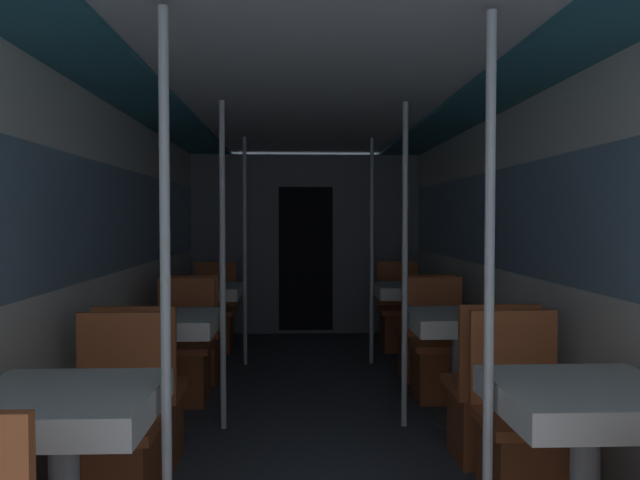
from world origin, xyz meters
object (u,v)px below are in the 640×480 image
dining_table_right_2 (411,296)px  dining_table_left_2 (205,297)px  dining_table_left_0 (63,420)px  chair_right_far_0 (525,448)px  dining_table_right_0 (586,413)px  chair_right_far_2 (400,323)px  chair_right_far_1 (439,362)px  chair_right_near_2 (424,347)px  support_pole_left_1 (223,266)px  chair_right_near_1 (489,411)px  support_pole_right_2 (372,251)px  chair_left_far_2 (214,324)px  dining_table_right_1 (460,329)px  chair_left_far_1 (183,364)px  chair_left_near_2 (195,349)px  support_pole_left_2 (245,251)px  chair_left_far_0 (114,454)px  support_pole_right_1 (405,265)px  support_pole_left_0 (166,303)px  support_pole_right_0 (489,301)px  chair_left_near_1 (143,416)px  dining_table_left_1 (165,331)px

dining_table_right_2 → dining_table_left_2: bearing=180.0°
dining_table_left_0 → dining_table_left_2: (0.00, 3.56, 0.00)m
dining_table_left_0 → chair_right_far_0: 2.06m
dining_table_right_0 → chair_right_far_2: size_ratio=0.82×
dining_table_right_0 → dining_table_right_2: (0.00, 3.56, 0.00)m
chair_right_far_1 → chair_right_near_2: 0.56m
support_pole_left_1 → chair_right_near_1: 1.85m
dining_table_right_0 → support_pole_left_1: bearing=131.3°
support_pole_right_2 → support_pole_left_1: bearing=-123.8°
chair_left_far_2 → chair_right_near_1: same height
dining_table_right_1 → support_pole_right_2: bearing=101.8°
chair_right_far_1 → chair_left_far_1: bearing=0.0°
chair_left_near_2 → support_pole_left_2: 1.06m
chair_left_near_2 → chair_right_near_1: 2.63m
support_pole_left_1 → chair_left_near_2: (-0.37, 1.17, -0.78)m
chair_left_near_2 → support_pole_right_2: (1.56, 0.61, 0.78)m
chair_left_far_0 → support_pole_right_2: 3.43m
support_pole_right_1 → dining_table_right_0: bearing=-78.2°
chair_left_far_0 → support_pole_left_0: support_pole_left_0 is taller
chair_right_far_1 → chair_right_near_1: bearing=90.0°
chair_right_far_2 → chair_right_near_2: bearing=90.0°
chair_left_far_2 → chair_left_far_0: bearing=90.0°
chair_left_far_0 → support_pole_left_1: bearing=-107.6°
support_pole_left_1 → dining_table_right_0: bearing=-48.7°
chair_right_far_1 → dining_table_left_2: bearing=-31.1°
support_pole_left_1 → support_pole_right_0: same height
chair_left_near_1 → chair_left_near_2: (0.00, 1.78, 0.00)m
chair_left_far_1 → support_pole_left_2: support_pole_left_2 is taller
dining_table_right_0 → dining_table_right_2: same height
dining_table_left_1 → chair_right_far_1: size_ratio=0.82×
support_pole_left_0 → chair_right_far_0: bearing=21.4°
chair_left_near_2 → support_pole_right_0: bearing=-62.1°
dining_table_left_0 → support_pole_right_2: (1.56, 3.56, 0.43)m
dining_table_left_2 → chair_left_far_2: (0.00, 0.61, -0.36)m
support_pole_left_0 → dining_table_left_1: 1.87m
chair_left_near_2 → chair_right_near_2: same height
support_pole_left_2 → chair_right_near_1: bearing=-56.9°
chair_right_far_1 → chair_left_near_1: bearing=32.3°
chair_left_far_1 → chair_right_far_1: size_ratio=1.00×
dining_table_left_2 → chair_left_near_2: size_ratio=0.82×
support_pole_right_1 → chair_right_far_2: support_pole_right_1 is taller
dining_table_left_0 → chair_left_near_2: chair_left_near_2 is taller
dining_table_right_0 → support_pole_right_0: (-0.37, 0.00, 0.43)m
chair_left_near_1 → chair_right_far_2: same height
chair_left_far_0 → dining_table_right_1: (1.93, 1.17, 0.36)m
dining_table_right_0 → dining_table_left_0: bearing=180.0°
support_pole_left_0 → support_pole_left_1: bearing=90.0°
chair_left_far_2 → chair_right_far_1: same height
chair_right_near_1 → support_pole_right_2: support_pole_right_2 is taller
chair_right_far_0 → dining_table_right_2: bearing=-90.0°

